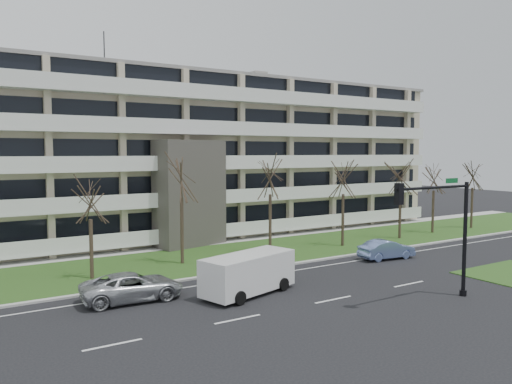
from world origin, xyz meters
TOP-DOWN VIEW (x-y plane):
  - ground at (0.00, 0.00)m, footprint 160.00×160.00m
  - grass_verge at (0.00, 13.00)m, footprint 90.00×10.00m
  - curb at (0.00, 8.00)m, footprint 90.00×0.35m
  - sidewalk at (0.00, 18.50)m, footprint 90.00×2.00m
  - lane_edge_line at (0.00, 6.50)m, footprint 90.00×0.12m
  - apartment_building at (-0.01, 25.32)m, footprint 60.50×15.10m
  - silver_pickup at (-9.28, 5.68)m, footprint 5.59×2.87m
  - blue_sedan at (10.26, 5.81)m, footprint 4.53×2.04m
  - white_van at (-3.26, 3.43)m, footprint 6.18×3.68m
  - traffic_signal at (4.77, -3.27)m, footprint 5.71×0.39m
  - tree_2 at (-9.99, 11.45)m, footprint 3.39×3.39m
  - tree_3 at (-3.42, 12.38)m, footprint 4.28×4.28m
  - tree_4 at (3.63, 11.61)m, footprint 4.24×4.24m
  - tree_5 at (10.87, 11.36)m, footprint 3.98×3.98m
  - tree_6 at (17.82, 11.32)m, footprint 3.95×3.95m
  - tree_7 at (23.16, 11.89)m, footprint 3.76×3.76m
  - tree_8 at (29.09, 11.69)m, footprint 3.82×3.82m

SIDE VIEW (x-z plane):
  - ground at x=0.00m, z-range 0.00..0.00m
  - lane_edge_line at x=0.00m, z-range 0.00..0.01m
  - grass_verge at x=0.00m, z-range 0.00..0.06m
  - sidewalk at x=0.00m, z-range 0.00..0.08m
  - curb at x=0.00m, z-range 0.00..0.12m
  - blue_sedan at x=10.26m, z-range 0.00..1.44m
  - silver_pickup at x=-9.28m, z-range 0.00..1.51m
  - white_van at x=-3.26m, z-range 0.22..2.48m
  - traffic_signal at x=4.77m, z-range 0.97..7.58m
  - tree_2 at x=-9.99m, z-range 1.88..8.66m
  - tree_7 at x=23.16m, z-range 2.09..9.61m
  - tree_8 at x=29.09m, z-range 2.12..9.77m
  - tree_6 at x=17.82m, z-range 2.20..10.10m
  - tree_5 at x=10.87m, z-range 2.21..10.18m
  - tree_4 at x=3.63m, z-range 2.36..10.84m
  - tree_3 at x=-3.42m, z-range 2.38..10.93m
  - apartment_building at x=-0.01m, z-range -1.76..16.99m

